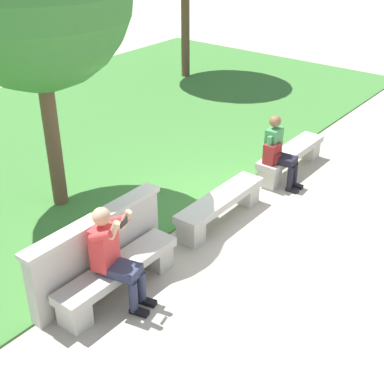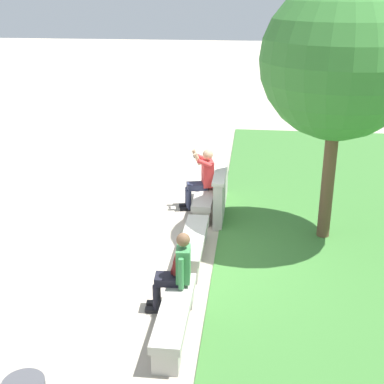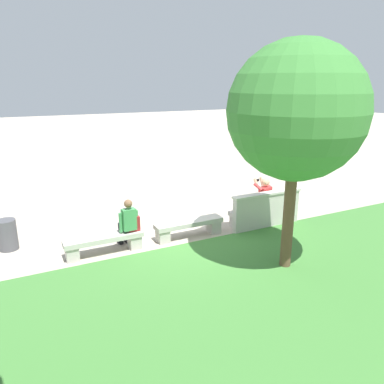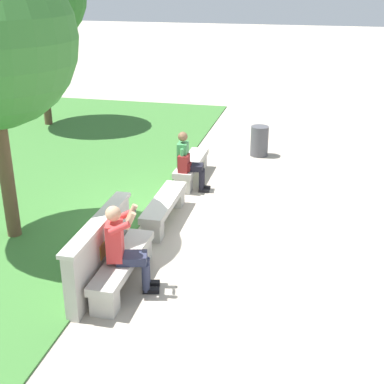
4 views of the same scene
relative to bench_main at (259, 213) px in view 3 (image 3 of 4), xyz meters
The scene contains 11 objects.
ground_plane 2.23m from the bench_main, ahead, with size 80.00×80.00×0.00m, color #B2A593.
grass_strip 4.91m from the bench_main, 63.21° to the left, with size 18.25×8.00×0.03m, color #3D7533.
bench_main is the anchor object (origin of this frame).
bench_near 2.21m from the bench_main, ahead, with size 1.83×0.40×0.45m.
bench_mid 4.42m from the bench_main, ahead, with size 1.83×0.40×0.45m.
backrest_wall_with_plaque 0.40m from the bench_main, 90.00° to the left, with size 2.15×0.24×1.01m.
person_photographer 0.46m from the bench_main, 148.73° to the right, with size 0.53×0.78×1.32m.
person_distant 3.84m from the bench_main, ahead, with size 0.48×0.69×1.26m.
backpack 3.70m from the bench_main, ahead, with size 0.28×0.24×0.43m.
tree_behind_wall 3.99m from the bench_main, 66.50° to the left, with size 2.75×2.75×4.71m.
trash_bin 6.55m from the bench_main, 11.19° to the right, with size 0.44×0.44×0.75m, color #4C4C51.
Camera 3 is at (3.96, 8.11, 3.89)m, focal length 35.00 mm.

